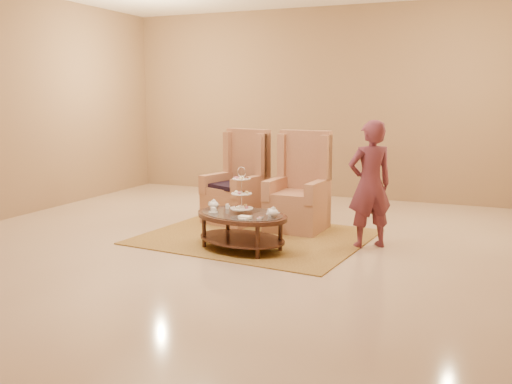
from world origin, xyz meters
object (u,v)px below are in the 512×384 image
at_px(person, 370,184).
at_px(armchair_right, 300,197).
at_px(tea_table, 242,220).
at_px(armchair_left, 239,191).

bearing_deg(person, armchair_right, -65.05).
bearing_deg(person, tea_table, -9.34).
relative_size(armchair_left, person, 0.87).
height_order(tea_table, person, person).
bearing_deg(armchair_left, person, -1.67).
distance_m(armchair_left, person, 2.24).
height_order(tea_table, armchair_left, armchair_left).
xyz_separation_m(armchair_right, person, (1.11, -0.59, 0.33)).
distance_m(tea_table, armchair_left, 1.60).
bearing_deg(tea_table, armchair_left, 131.52).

